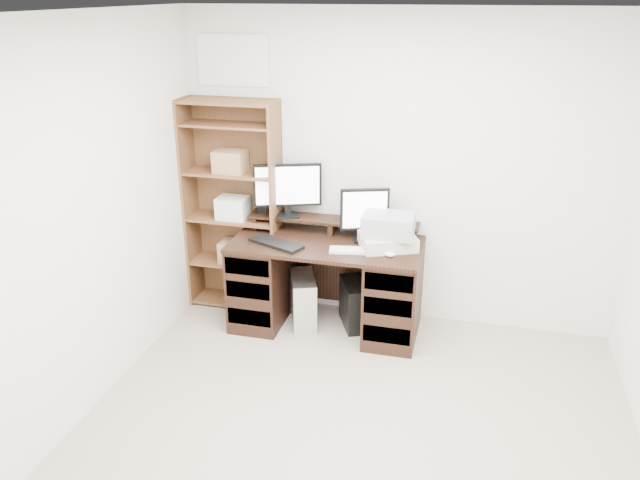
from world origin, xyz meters
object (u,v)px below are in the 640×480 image
at_px(desk, 326,283).
at_px(tower_silver, 303,300).
at_px(monitor_wide, 287,187).
at_px(monitor_small, 365,212).
at_px(tower_black, 353,304).
at_px(printer, 388,241).
at_px(bookshelf, 234,205).

xyz_separation_m(desk, tower_silver, (-0.20, 0.00, -0.18)).
distance_m(desk, monitor_wide, 0.84).
distance_m(desk, monitor_small, 0.66).
bearing_deg(tower_silver, monitor_small, -5.78).
distance_m(monitor_small, tower_black, 0.79).
bearing_deg(printer, desk, 156.91).
height_order(monitor_small, bookshelf, bookshelf).
xyz_separation_m(monitor_wide, bookshelf, (-0.48, 0.02, -0.20)).
bearing_deg(printer, tower_silver, 156.70).
bearing_deg(printer, monitor_small, 126.03).
distance_m(monitor_small, printer, 0.30).
bearing_deg(tower_silver, tower_black, -12.00).
bearing_deg(tower_black, bookshelf, 147.90).
distance_m(monitor_small, bookshelf, 1.14).
height_order(monitor_wide, monitor_small, monitor_wide).
bearing_deg(monitor_small, tower_silver, 176.17).
bearing_deg(tower_silver, bookshelf, 141.42).
height_order(desk, monitor_small, monitor_small).
bearing_deg(bookshelf, tower_black, -7.91).
bearing_deg(desk, monitor_small, 24.80).
height_order(tower_black, bookshelf, bookshelf).
bearing_deg(printer, bookshelf, 147.50).
height_order(monitor_wide, bookshelf, bookshelf).
xyz_separation_m(tower_silver, bookshelf, (-0.66, 0.21, 0.71)).
xyz_separation_m(monitor_wide, printer, (0.86, -0.19, -0.31)).
height_order(monitor_wide, tower_black, monitor_wide).
distance_m(printer, bookshelf, 1.36).
bearing_deg(bookshelf, desk, -13.92).
distance_m(desk, tower_black, 0.30).
bearing_deg(monitor_wide, bookshelf, 157.86).
relative_size(tower_black, bookshelf, 0.23).
bearing_deg(tower_silver, desk, -20.84).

